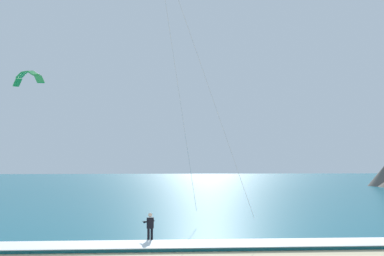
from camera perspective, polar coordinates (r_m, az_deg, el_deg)
name	(u,v)px	position (r m, az deg, el deg)	size (l,w,h in m)	color
sea	(148,185)	(83.73, -5.42, -6.97)	(200.00, 120.00, 0.20)	#146075
surf_foam	(114,245)	(25.08, -9.59, -13.98)	(200.00, 2.40, 0.04)	white
surfboard	(150,243)	(26.30, -5.19, -13.97)	(1.04, 1.44, 0.09)	white
kitesurfer	(150,227)	(26.17, -5.19, -12.00)	(0.67, 0.67, 1.69)	black
kite_distant	(28,76)	(52.72, -19.56, 6.02)	(3.95, 3.28, 1.58)	green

